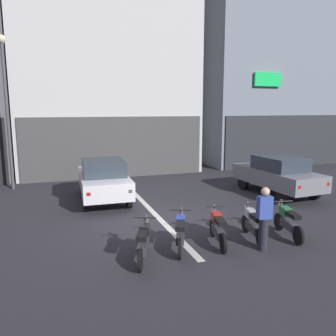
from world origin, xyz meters
TOP-DOWN VIEW (x-y plane):
  - ground_plane at (0.00, 0.00)m, footprint 120.00×120.00m
  - lane_centre_line at (0.00, 6.00)m, footprint 0.20×18.00m
  - building_mid_block at (-0.10, 12.20)m, footprint 9.88×9.12m
  - building_far_right at (10.79, 12.20)m, footprint 9.34×9.18m
  - car_white_crossing_near at (-1.42, 3.26)m, footprint 1.91×4.16m
  - car_grey_parked_kerbside at (5.72, 1.90)m, footprint 2.02×4.20m
  - car_silver_down_street at (1.32, 11.69)m, footprint 2.06×4.22m
  - street_lamp at (-5.04, 6.57)m, footprint 0.36×0.36m
  - motorcycle_black_row_leftmost at (-1.28, -2.44)m, footprint 0.74×1.57m
  - motorcycle_blue_row_left_mid at (-0.22, -2.12)m, footprint 0.74×1.57m
  - motorcycle_red_row_centre at (0.85, -2.14)m, footprint 0.57×1.64m
  - motorcycle_silver_row_right_mid at (1.92, -2.16)m, footprint 0.56×1.65m
  - motorcycle_green_row_rightmost at (2.98, -2.31)m, footprint 0.55×1.65m
  - person_by_motorcycles at (1.77, -2.88)m, footprint 0.39×0.27m

SIDE VIEW (x-z plane):
  - ground_plane at x=0.00m, z-range 0.00..0.00m
  - lane_centre_line at x=0.00m, z-range 0.00..0.01m
  - motorcycle_black_row_leftmost at x=-1.28m, z-range -0.03..0.95m
  - motorcycle_blue_row_left_mid at x=-0.22m, z-range -0.03..0.95m
  - motorcycle_red_row_centre at x=0.85m, z-range -0.03..0.95m
  - motorcycle_silver_row_right_mid at x=1.92m, z-range -0.03..0.95m
  - motorcycle_green_row_rightmost at x=2.98m, z-range -0.03..0.95m
  - person_by_motorcycles at x=1.77m, z-range 0.02..1.69m
  - car_white_crossing_near at x=-1.42m, z-range 0.07..1.71m
  - car_grey_parked_kerbside at x=5.72m, z-range 0.07..1.71m
  - car_silver_down_street at x=1.32m, z-range 0.07..1.71m
  - street_lamp at x=-5.04m, z-range 0.73..7.43m
  - building_far_right at x=10.79m, z-range -0.01..15.61m
  - building_mid_block at x=-0.10m, z-range -0.01..18.44m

